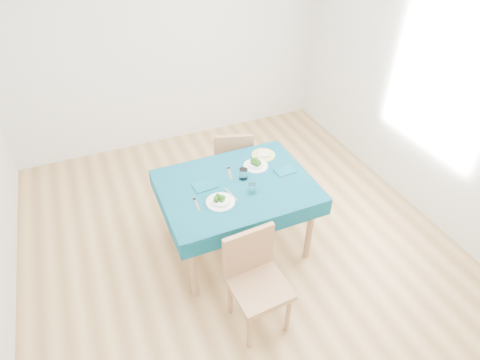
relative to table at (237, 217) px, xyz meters
name	(u,v)px	position (x,y,z in m)	size (l,w,h in m)	color
room_shell	(240,129)	(0.01, -0.06, 0.97)	(4.02, 4.52, 2.73)	#9D7441
table	(237,217)	(0.00, 0.00, 0.00)	(1.31, 1.00, 0.76)	#084459
chair_near	(260,279)	(-0.16, -0.83, 0.14)	(0.42, 0.46, 1.04)	#986D47
chair_far	(233,155)	(0.28, 0.78, 0.12)	(0.40, 0.44, 1.00)	#986D47
bowl_near	(220,199)	(-0.21, -0.17, 0.42)	(0.24, 0.24, 0.07)	white
bowl_far	(256,163)	(0.27, 0.18, 0.41)	(0.22, 0.22, 0.07)	white
fork_near	(197,204)	(-0.40, -0.12, 0.38)	(0.02, 0.17, 0.00)	silver
knife_near	(231,194)	(-0.09, -0.10, 0.38)	(0.02, 0.21, 0.00)	silver
fork_far	(230,173)	(0.01, 0.17, 0.38)	(0.03, 0.19, 0.00)	silver
knife_far	(282,172)	(0.45, 0.01, 0.38)	(0.02, 0.22, 0.00)	silver
napkin_near	(205,186)	(-0.26, 0.09, 0.39)	(0.20, 0.14, 0.01)	#0B4D62
napkin_far	(285,171)	(0.48, 0.00, 0.38)	(0.18, 0.12, 0.01)	#0B4D62
tumbler_center	(243,174)	(0.09, 0.06, 0.43)	(0.08, 0.08, 0.10)	white
tumbler_side	(252,188)	(0.08, -0.15, 0.42)	(0.07, 0.07, 0.09)	white
side_plate	(263,155)	(0.41, 0.31, 0.38)	(0.22, 0.22, 0.01)	#C1C861
bread_slice	(263,154)	(0.41, 0.31, 0.40)	(0.11, 0.11, 0.02)	beige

